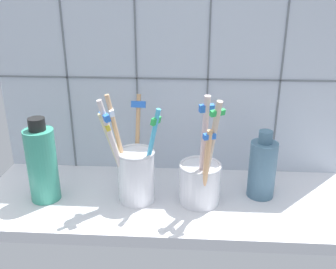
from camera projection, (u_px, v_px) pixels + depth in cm
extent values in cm
cube|color=silver|center=(168.00, 203.00, 66.51)|extent=(64.00, 22.00, 2.00)
cube|color=silver|center=(172.00, 64.00, 69.48)|extent=(64.00, 2.00, 45.00)
cube|color=slate|center=(66.00, 64.00, 69.58)|extent=(0.30, 0.20, 45.00)
cube|color=slate|center=(136.00, 65.00, 68.83)|extent=(0.30, 0.20, 45.00)
cube|color=slate|center=(208.00, 66.00, 68.09)|extent=(0.30, 0.20, 45.00)
cube|color=slate|center=(282.00, 67.00, 67.34)|extent=(0.30, 0.20, 45.00)
cube|color=slate|center=(172.00, 79.00, 69.38)|extent=(64.00, 0.20, 0.30)
cylinder|color=white|center=(136.00, 176.00, 64.06)|extent=(6.07, 6.07, 8.78)
torus|color=silver|center=(136.00, 152.00, 62.40)|extent=(6.27, 6.27, 0.50)
cylinder|color=tan|center=(137.00, 144.00, 66.00)|extent=(1.05, 6.40, 16.42)
cube|color=blue|center=(138.00, 104.00, 65.53)|extent=(2.47, 1.20, 1.29)
cylinder|color=#48B7E7|center=(149.00, 156.00, 61.39)|extent=(4.43, 2.85, 16.60)
cube|color=green|center=(156.00, 121.00, 58.32)|extent=(1.64, 2.07, 1.18)
cylinder|color=silver|center=(116.00, 153.00, 60.67)|extent=(4.85, 3.62, 18.18)
cube|color=blue|center=(105.00, 117.00, 57.58)|extent=(2.28, 2.70, 1.21)
cylinder|color=tan|center=(120.00, 148.00, 62.02)|extent=(4.03, 1.93, 18.29)
cube|color=white|center=(111.00, 112.00, 59.39)|extent=(1.49, 2.24, 1.07)
cylinder|color=beige|center=(118.00, 158.00, 61.58)|extent=(5.47, 3.60, 16.03)
cube|color=yellow|center=(106.00, 126.00, 58.84)|extent=(1.73, 2.20, 1.07)
cylinder|color=white|center=(200.00, 184.00, 63.83)|extent=(6.78, 6.78, 6.74)
torus|color=silver|center=(200.00, 165.00, 62.56)|extent=(6.94, 6.94, 0.50)
cylinder|color=silver|center=(203.00, 152.00, 59.90)|extent=(1.77, 3.21, 18.92)
cube|color=blue|center=(207.00, 108.00, 56.35)|extent=(2.36, 1.49, 1.16)
cylinder|color=#EBAF78|center=(206.00, 171.00, 59.30)|extent=(1.86, 2.90, 14.14)
cube|color=blue|center=(209.00, 136.00, 56.31)|extent=(2.03, 1.51, 0.92)
cylinder|color=beige|center=(209.00, 156.00, 59.04)|extent=(3.31, 4.68, 18.73)
cube|color=green|center=(217.00, 113.00, 54.94)|extent=(2.39, 1.88, 0.95)
cylinder|color=slate|center=(262.00, 170.00, 65.09)|extent=(4.56, 4.56, 9.83)
cylinder|color=slate|center=(266.00, 137.00, 62.83)|extent=(2.25, 2.25, 2.09)
cylinder|color=teal|center=(42.00, 165.00, 63.65)|extent=(4.90, 4.90, 12.49)
cylinder|color=black|center=(37.00, 124.00, 60.92)|extent=(2.70, 2.70, 2.00)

